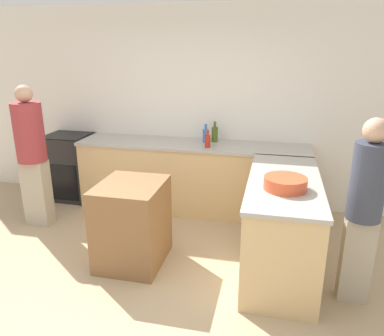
% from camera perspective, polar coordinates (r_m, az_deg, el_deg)
% --- Properties ---
extents(ground_plane, '(14.00, 14.00, 0.00)m').
position_cam_1_polar(ground_plane, '(3.57, -7.79, -19.37)').
color(ground_plane, tan).
extents(wall_back, '(8.00, 0.06, 2.70)m').
position_cam_1_polar(wall_back, '(5.21, 0.91, 9.12)').
color(wall_back, white).
rests_on(wall_back, ground_plane).
extents(counter_back, '(3.06, 0.68, 0.94)m').
position_cam_1_polar(counter_back, '(5.09, 0.02, -1.33)').
color(counter_back, '#D6B27A').
rests_on(counter_back, ground_plane).
extents(counter_peninsula, '(0.69, 1.71, 0.94)m').
position_cam_1_polar(counter_peninsula, '(3.90, 13.44, -8.15)').
color(counter_peninsula, '#D6B27A').
rests_on(counter_peninsula, ground_plane).
extents(range_oven, '(0.64, 0.60, 0.95)m').
position_cam_1_polar(range_oven, '(5.80, -18.11, 0.23)').
color(range_oven, black).
rests_on(range_oven, ground_plane).
extents(island_table, '(0.63, 0.73, 0.86)m').
position_cam_1_polar(island_table, '(3.92, -9.10, -8.33)').
color(island_table, brown).
rests_on(island_table, ground_plane).
extents(mixing_bowl, '(0.38, 0.38, 0.11)m').
position_cam_1_polar(mixing_bowl, '(3.45, 14.03, -2.27)').
color(mixing_bowl, '#DB512D').
rests_on(mixing_bowl, counter_peninsula).
extents(hot_sauce_bottle, '(0.07, 0.07, 0.22)m').
position_cam_1_polar(hot_sauce_bottle, '(4.74, 2.40, 4.18)').
color(hot_sauce_bottle, red).
rests_on(hot_sauce_bottle, counter_back).
extents(water_bottle_blue, '(0.08, 0.08, 0.25)m').
position_cam_1_polar(water_bottle_blue, '(4.99, 2.10, 5.02)').
color(water_bottle_blue, '#386BB7').
rests_on(water_bottle_blue, counter_back).
extents(olive_oil_bottle, '(0.08, 0.08, 0.27)m').
position_cam_1_polar(olive_oil_bottle, '(5.03, 3.49, 5.23)').
color(olive_oil_bottle, '#475B1E').
rests_on(olive_oil_bottle, counter_back).
extents(person_by_range, '(0.35, 0.35, 1.74)m').
position_cam_1_polar(person_by_range, '(4.91, -23.23, 2.24)').
color(person_by_range, '#ADA38E').
rests_on(person_by_range, ground_plane).
extents(person_at_peninsula, '(0.28, 0.28, 1.64)m').
position_cam_1_polar(person_at_peninsula, '(3.42, 24.79, -5.21)').
color(person_at_peninsula, '#ADA38E').
rests_on(person_at_peninsula, ground_plane).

